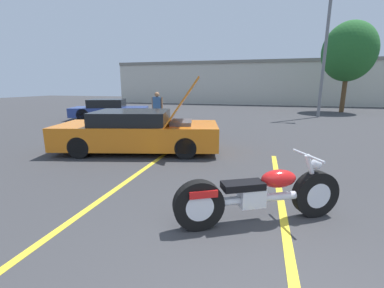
{
  "coord_description": "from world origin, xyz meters",
  "views": [
    {
      "loc": [
        -0.37,
        -1.75,
        1.97
      ],
      "look_at": [
        -1.69,
        3.16,
        0.8
      ],
      "focal_mm": 24.0,
      "sensor_mm": 36.0,
      "label": 1
    }
  ],
  "objects_px": {
    "motorcycle": "(260,195)",
    "show_car_hood_open": "(139,131)",
    "spectator_midground": "(157,107)",
    "light_pole": "(328,35)",
    "parked_car_left_row": "(110,110)",
    "tree_background": "(349,52)"
  },
  "relations": [
    {
      "from": "spectator_midground",
      "to": "show_car_hood_open",
      "type": "bearing_deg",
      "value": -75.65
    },
    {
      "from": "light_pole",
      "to": "parked_car_left_row",
      "type": "relative_size",
      "value": 1.91
    },
    {
      "from": "motorcycle",
      "to": "tree_background",
      "type": "bearing_deg",
      "value": 45.16
    },
    {
      "from": "light_pole",
      "to": "tree_background",
      "type": "height_order",
      "value": "light_pole"
    },
    {
      "from": "motorcycle",
      "to": "show_car_hood_open",
      "type": "height_order",
      "value": "show_car_hood_open"
    },
    {
      "from": "motorcycle",
      "to": "show_car_hood_open",
      "type": "distance_m",
      "value": 4.92
    },
    {
      "from": "light_pole",
      "to": "show_car_hood_open",
      "type": "height_order",
      "value": "light_pole"
    },
    {
      "from": "light_pole",
      "to": "spectator_midground",
      "type": "relative_size",
      "value": 5.3
    },
    {
      "from": "light_pole",
      "to": "spectator_midground",
      "type": "xyz_separation_m",
      "value": [
        -8.05,
        -6.85,
        -3.83
      ]
    },
    {
      "from": "light_pole",
      "to": "spectator_midground",
      "type": "bearing_deg",
      "value": -139.63
    },
    {
      "from": "light_pole",
      "to": "parked_car_left_row",
      "type": "distance_m",
      "value": 13.56
    },
    {
      "from": "tree_background",
      "to": "motorcycle",
      "type": "distance_m",
      "value": 19.22
    },
    {
      "from": "tree_background",
      "to": "spectator_midground",
      "type": "distance_m",
      "value": 15.24
    },
    {
      "from": "show_car_hood_open",
      "to": "motorcycle",
      "type": "bearing_deg",
      "value": -56.88
    },
    {
      "from": "light_pole",
      "to": "tree_background",
      "type": "relative_size",
      "value": 1.39
    },
    {
      "from": "show_car_hood_open",
      "to": "spectator_midground",
      "type": "distance_m",
      "value": 3.96
    },
    {
      "from": "light_pole",
      "to": "spectator_midground",
      "type": "distance_m",
      "value": 11.24
    },
    {
      "from": "tree_background",
      "to": "motorcycle",
      "type": "bearing_deg",
      "value": -107.8
    },
    {
      "from": "light_pole",
      "to": "tree_background",
      "type": "bearing_deg",
      "value": 59.77
    },
    {
      "from": "tree_background",
      "to": "motorcycle",
      "type": "relative_size",
      "value": 2.73
    },
    {
      "from": "show_car_hood_open",
      "to": "spectator_midground",
      "type": "height_order",
      "value": "show_car_hood_open"
    },
    {
      "from": "light_pole",
      "to": "motorcycle",
      "type": "distance_m",
      "value": 15.12
    }
  ]
}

